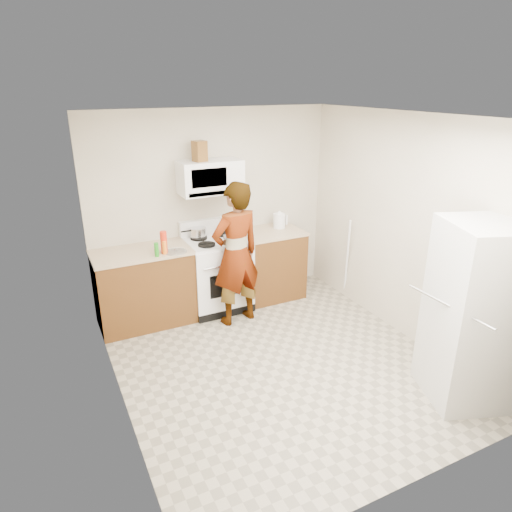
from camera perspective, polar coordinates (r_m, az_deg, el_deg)
floor at (r=4.97m, az=2.89°, el=-13.10°), size 3.60×3.60×0.00m
back_wall at (r=5.94m, az=-5.31°, el=5.94°), size 3.20×0.02×2.50m
right_wall at (r=5.32m, az=18.32°, el=3.14°), size 0.02×3.60×2.50m
cabinet_left at (r=5.67m, az=-13.78°, el=-3.97°), size 1.12×0.62×0.90m
counter_left at (r=5.49m, az=-14.19°, el=0.45°), size 1.14×0.64×0.03m
cabinet_right at (r=6.21m, az=1.80°, el=-1.11°), size 0.80×0.62×0.90m
counter_right at (r=6.05m, az=1.85°, el=3.00°), size 0.82×0.64×0.03m
gas_range at (r=5.89m, az=-4.88°, el=-2.07°), size 0.76×0.65×1.13m
microwave at (r=5.64m, az=-5.75°, el=9.81°), size 0.76×0.38×0.40m
person at (r=5.38m, az=-2.51°, el=0.18°), size 0.70×0.52×1.75m
fridge at (r=4.53m, az=25.80°, el=-6.58°), size 0.90×0.90×1.70m
kettle at (r=6.15m, az=2.92°, el=4.43°), size 0.18×0.18×0.20m
jug at (r=5.52m, az=-7.07°, el=12.88°), size 0.17×0.17×0.24m
saucepan at (r=5.79m, az=-7.29°, el=2.96°), size 0.25×0.25×0.11m
tray at (r=5.71m, az=-2.74°, el=2.29°), size 0.28×0.21×0.05m
bottle_spray at (r=5.32m, az=-11.45°, el=1.69°), size 0.10×0.10×0.26m
bottle_hot_sauce at (r=5.30m, az=-11.37°, el=1.05°), size 0.07×0.07×0.16m
bottle_green_cap at (r=5.25m, az=-12.32°, el=0.78°), size 0.05×0.05×0.16m
pot_lid at (r=5.37m, az=-10.00°, el=0.56°), size 0.34×0.34×0.01m
broom at (r=6.20m, az=11.32°, el=-0.33°), size 0.16×0.21×1.13m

